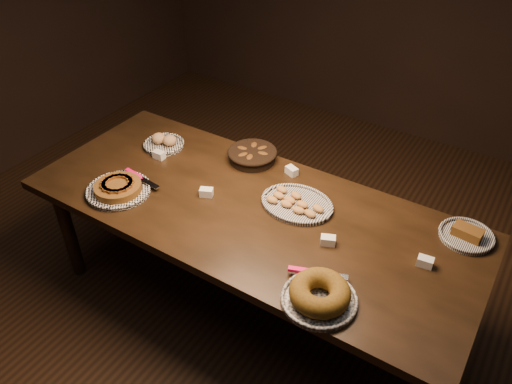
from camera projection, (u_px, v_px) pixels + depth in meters
The scene contains 9 objects.
ground at pixel (250, 302), 3.06m from camera, with size 5.00×5.00×0.00m, color black.
buffet_table at pixel (249, 217), 2.65m from camera, with size 2.40×1.00×0.75m.
apple_tart_plate at pixel (118, 189), 2.69m from camera, with size 0.36×0.35×0.07m.
madeleine_platter at pixel (296, 203), 2.60m from camera, with size 0.39×0.32×0.04m.
bundt_cake_plate at pixel (319, 295), 2.07m from camera, with size 0.36×0.35×0.10m.
croissant_basket at pixel (252, 154), 2.93m from camera, with size 0.29×0.29×0.07m.
bread_roll_plate at pixel (164, 143), 3.07m from camera, with size 0.25×0.25×0.08m.
loaf_plate at pixel (467, 235), 2.40m from camera, with size 0.26×0.26×0.06m.
tent_cards at pixel (274, 200), 2.62m from camera, with size 1.68×0.49×0.04m.
Camera 1 is at (1.13, -1.69, 2.38)m, focal length 35.00 mm.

